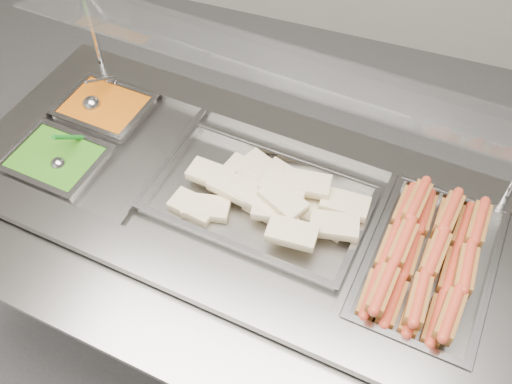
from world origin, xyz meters
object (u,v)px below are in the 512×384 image
(steam_counter, at_px, (244,264))
(ladle, at_px, (93,103))
(pan_wraps, at_px, (259,202))
(pan_hotdogs, at_px, (427,269))
(sneeze_guard, at_px, (272,63))
(serving_spoon, at_px, (61,160))

(steam_counter, xyz_separation_m, ladle, (-0.67, 0.19, 0.46))
(pan_wraps, bearing_deg, ladle, 164.74)
(pan_wraps, bearing_deg, pan_hotdogs, -5.31)
(pan_hotdogs, bearing_deg, steam_counter, 174.69)
(steam_counter, bearing_deg, pan_wraps, -5.31)
(sneeze_guard, bearing_deg, steam_counter, -95.31)
(ladle, bearing_deg, pan_wraps, -15.26)
(sneeze_guard, relative_size, serving_spoon, 9.71)
(serving_spoon, bearing_deg, ladle, 98.70)
(pan_wraps, height_order, serving_spoon, serving_spoon)
(pan_hotdogs, distance_m, ladle, 1.32)
(pan_hotdogs, bearing_deg, serving_spoon, -178.42)
(ladle, bearing_deg, pan_hotdogs, -11.01)
(steam_counter, xyz_separation_m, pan_hotdogs, (0.63, -0.06, 0.41))
(sneeze_guard, height_order, serving_spoon, sneeze_guard)
(pan_wraps, distance_m, ladle, 0.76)
(steam_counter, distance_m, serving_spoon, 0.79)
(sneeze_guard, distance_m, serving_spoon, 0.80)
(sneeze_guard, height_order, pan_wraps, sneeze_guard)
(sneeze_guard, bearing_deg, ladle, -177.99)
(steam_counter, height_order, pan_hotdogs, pan_hotdogs)
(pan_hotdogs, relative_size, pan_wraps, 0.81)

